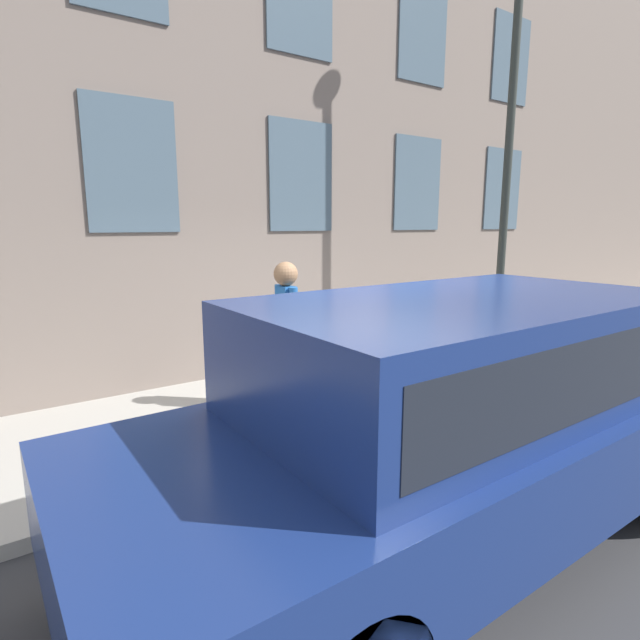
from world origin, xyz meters
TOP-DOWN VIEW (x-y plane):
  - ground_plane at (0.00, 0.00)m, footprint 80.00×80.00m
  - sidewalk at (1.37, 0.00)m, footprint 2.74×60.00m
  - building_facade at (2.89, 0.00)m, footprint 0.33×40.00m
  - fire_hydrant at (0.59, -0.55)m, footprint 0.30×0.42m
  - person at (1.12, 0.03)m, footprint 0.42×0.28m
  - parked_truck_navy_near at (-1.52, 0.22)m, footprint 2.00×5.15m
  - street_lamp at (0.91, -3.67)m, footprint 0.36×0.36m

SIDE VIEW (x-z plane):
  - ground_plane at x=0.00m, z-range 0.00..0.00m
  - sidewalk at x=1.37m, z-range 0.00..0.13m
  - fire_hydrant at x=0.59m, z-range 0.13..0.90m
  - parked_truck_navy_near at x=-1.52m, z-range 0.14..1.93m
  - person at x=1.12m, z-range 0.30..2.05m
  - street_lamp at x=0.91m, z-range 0.85..7.62m
  - building_facade at x=2.89m, z-range 0.00..9.45m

